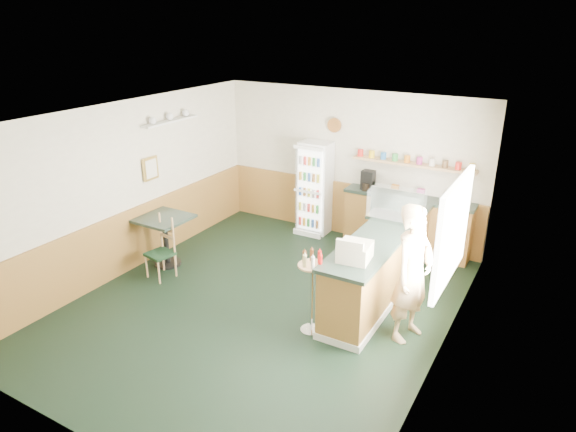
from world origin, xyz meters
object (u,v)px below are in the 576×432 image
Objects in this scene: shopkeeper at (413,274)px; condiment_stand at (312,281)px; cafe_table at (165,232)px; drinks_fridge at (314,188)px; display_case at (396,205)px; cash_register at (355,252)px; cafe_chair at (163,245)px.

shopkeeper is 1.59× the size of condiment_stand.
drinks_fridge is at bearing 59.01° from cafe_table.
cafe_table is (-3.40, -1.37, -0.64)m from display_case.
cafe_table is (-3.40, 0.20, -0.53)m from cash_register.
cafe_table is 0.38m from cafe_chair.
cash_register reaches higher than condiment_stand.
cafe_table is at bearing 169.87° from condiment_stand.
display_case is 2.01m from condiment_stand.
cash_register is 0.40× the size of cafe_chair.
condiment_stand is at bearing -10.13° from cafe_table.
cash_register is 0.67m from condiment_stand.
shopkeeper is 1.80× the size of cafe_chair.
shopkeeper reaches higher than cafe_table.
cafe_table is (-4.10, 0.01, -0.31)m from shopkeeper.
display_case reaches higher than cafe_table.
condiment_stand is at bearing 130.81° from shopkeeper.
shopkeeper is 2.14× the size of cafe_table.
drinks_fridge reaches higher than cafe_table.
condiment_stand is at bearing 5.72° from cafe_chair.
cash_register is 0.48× the size of cafe_table.
display_case is 3.72m from cafe_table.
condiment_stand is 2.77m from cafe_chair.
cash_register is 0.76m from shopkeeper.
display_case is (1.93, -1.09, 0.37)m from drinks_fridge.
display_case is 0.81× the size of cafe_chair.
display_case reaches higher than condiment_stand.
shopkeeper is at bearing -0.17° from cafe_table.
drinks_fridge is 3.34m from condiment_stand.
cafe_chair is at bearing -114.55° from drinks_fridge.
display_case is at bearing 77.16° from condiment_stand.
cash_register is 0.36× the size of condiment_stand.
drinks_fridge is 3.29m from cash_register.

